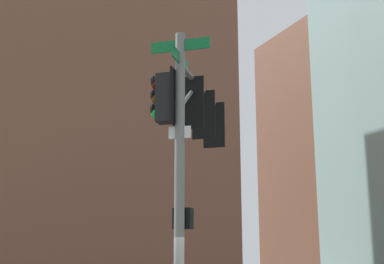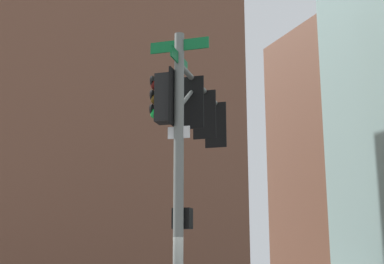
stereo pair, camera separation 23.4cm
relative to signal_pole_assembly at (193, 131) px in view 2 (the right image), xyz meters
name	(u,v)px [view 2 (the right image)]	position (x,y,z in m)	size (l,w,h in m)	color
signal_pole_assembly	(193,131)	(0.00, 0.00, 0.00)	(3.01, 3.35, 6.60)	slate
building_brick_nearside	(49,28)	(0.45, 27.63, 13.78)	(22.05, 19.19, 37.17)	brown
building_brick_midblock	(48,75)	(3.18, 46.45, 16.57)	(19.06, 17.81, 42.76)	#845B47
building_brick_farside	(349,152)	(42.62, 46.31, 11.13)	(16.50, 14.42, 31.87)	brown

